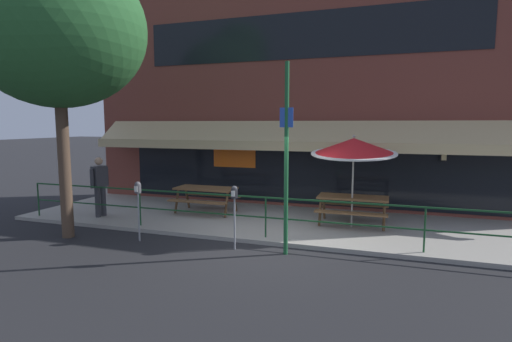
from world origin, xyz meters
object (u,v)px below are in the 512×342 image
at_px(picnic_table_centre, 353,202).
at_px(street_tree_curbside, 57,19).
at_px(parking_meter_far, 234,198).
at_px(street_sign_pole, 286,158).
at_px(picnic_table_left, 206,193).
at_px(pedestrian_walking, 100,184).
at_px(patio_umbrella_centre, 354,147).
at_px(parking_meter_near, 138,193).

xyz_separation_m(picnic_table_centre, street_tree_curbside, (-6.40, -3.10, 4.43)).
distance_m(parking_meter_far, street_sign_pole, 1.47).
height_order(picnic_table_left, parking_meter_far, parking_meter_far).
bearing_deg(picnic_table_left, street_sign_pole, -40.16).
xyz_separation_m(pedestrian_walking, street_tree_curbside, (0.56, -1.79, 4.08)).
relative_size(patio_umbrella_centre, pedestrian_walking, 1.40).
height_order(picnic_table_centre, parking_meter_far, parking_meter_far).
bearing_deg(picnic_table_centre, street_tree_curbside, -154.13).
bearing_deg(street_sign_pole, patio_umbrella_centre, 64.29).
bearing_deg(parking_meter_near, parking_meter_far, 3.35).
bearing_deg(parking_meter_far, parking_meter_near, -176.65).
distance_m(picnic_table_centre, street_tree_curbside, 8.38).
bearing_deg(picnic_table_centre, parking_meter_far, -131.35).
bearing_deg(picnic_table_left, street_tree_curbside, -123.37).
bearing_deg(parking_meter_far, street_sign_pole, 1.74).
xyz_separation_m(picnic_table_left, patio_umbrella_centre, (4.30, -0.28, 1.47)).
bearing_deg(street_tree_curbside, street_sign_pole, 5.75).
height_order(picnic_table_centre, street_sign_pole, street_sign_pole).
distance_m(parking_meter_near, street_sign_pole, 3.64).
bearing_deg(patio_umbrella_centre, street_sign_pole, -115.71).
bearing_deg(street_tree_curbside, pedestrian_walking, 107.51).
xyz_separation_m(picnic_table_centre, parking_meter_far, (-2.30, -2.61, 0.44)).
xyz_separation_m(picnic_table_centre, patio_umbrella_centre, (0.00, -0.19, 1.47)).
height_order(picnic_table_centre, patio_umbrella_centre, patio_umbrella_centre).
distance_m(picnic_table_left, pedestrian_walking, 3.03).
xyz_separation_m(parking_meter_far, street_sign_pole, (1.15, 0.03, 0.91)).
relative_size(pedestrian_walking, parking_meter_far, 1.20).
bearing_deg(patio_umbrella_centre, parking_meter_far, -133.51).
height_order(picnic_table_centre, street_tree_curbside, street_tree_curbside).
bearing_deg(pedestrian_walking, street_tree_curbside, -72.49).
xyz_separation_m(picnic_table_left, parking_meter_far, (2.00, -2.69, 0.44)).
distance_m(parking_meter_near, street_tree_curbside, 4.36).
height_order(picnic_table_centre, pedestrian_walking, pedestrian_walking).
height_order(patio_umbrella_centre, street_sign_pole, street_sign_pole).
bearing_deg(parking_meter_far, picnic_table_centre, 48.65).
xyz_separation_m(picnic_table_left, pedestrian_walking, (-2.66, -1.40, 0.35)).
height_order(pedestrian_walking, street_sign_pole, street_sign_pole).
height_order(street_sign_pole, street_tree_curbside, street_tree_curbside).
height_order(picnic_table_left, picnic_table_centre, same).
xyz_separation_m(picnic_table_left, street_sign_pole, (3.15, -2.66, 1.36)).
bearing_deg(parking_meter_near, patio_umbrella_centre, 28.73).
distance_m(patio_umbrella_centre, pedestrian_walking, 7.14).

